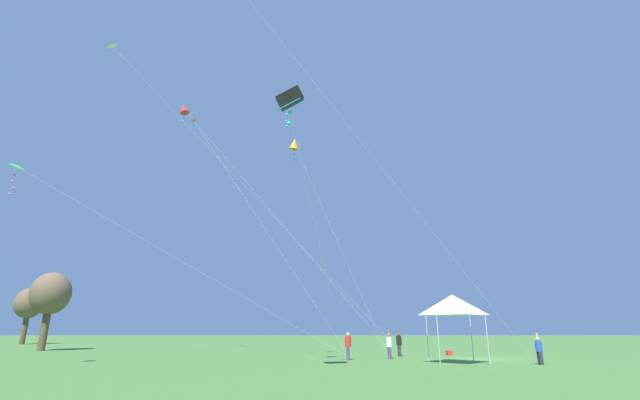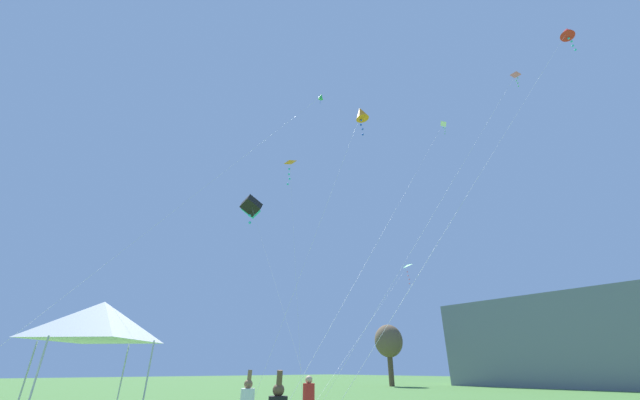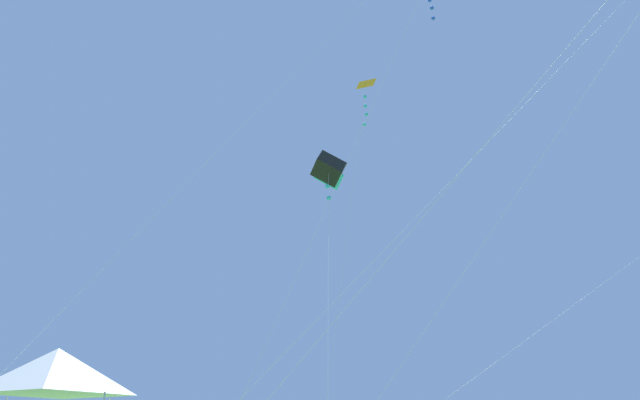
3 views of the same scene
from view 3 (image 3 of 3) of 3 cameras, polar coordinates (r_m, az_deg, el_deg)
festival_tent at (r=21.70m, az=-20.35°, el=-12.72°), size 3.19×3.19×4.13m
kite_orange_delta_1 at (r=30.17m, az=3.61°, el=9.04°), size 7.42×4.30×16.24m
kite_black_box_5 at (r=32.78m, az=0.69°, el=2.45°), size 12.36×3.73×14.36m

